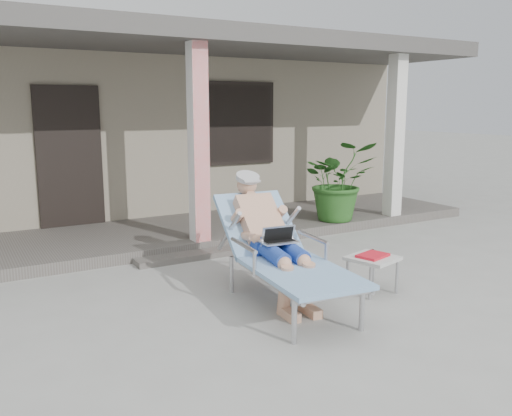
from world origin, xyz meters
TOP-DOWN VIEW (x-y plane):
  - ground at (0.00, 0.00)m, footprint 60.00×60.00m
  - house at (0.00, 6.50)m, footprint 10.40×5.40m
  - porch_deck at (0.00, 3.00)m, footprint 10.00×2.00m
  - porch_overhang at (0.00, 2.95)m, footprint 10.00×2.30m
  - porch_step at (0.00, 1.85)m, footprint 2.00×0.30m
  - lounger at (-0.10, 0.03)m, footprint 0.96×2.11m
  - side_table at (0.91, -0.27)m, footprint 0.56×0.56m
  - potted_palm at (2.46, 2.27)m, footprint 1.43×1.34m

SIDE VIEW (x-z plane):
  - ground at x=0.00m, z-range 0.00..0.00m
  - porch_step at x=0.00m, z-range 0.00..0.07m
  - porch_deck at x=0.00m, z-range 0.00..0.15m
  - side_table at x=0.91m, z-range 0.14..0.55m
  - potted_palm at x=2.46m, z-range 0.15..1.42m
  - lounger at x=-0.10m, z-range 0.15..1.49m
  - house at x=0.00m, z-range 0.02..3.32m
  - porch_overhang at x=0.00m, z-range 1.36..4.21m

